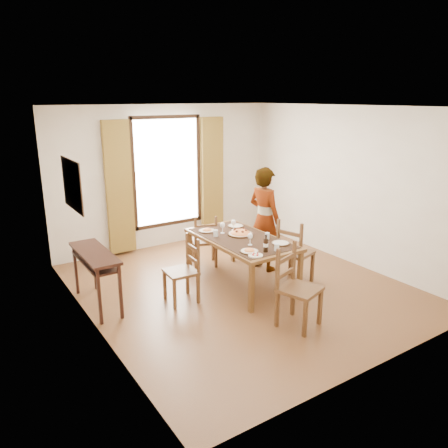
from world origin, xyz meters
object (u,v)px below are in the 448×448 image
console_table (95,260)px  pasta_platter (240,232)px  dining_table (241,242)px  man (264,219)px

console_table → pasta_platter: (2.18, -0.36, 0.12)m
dining_table → pasta_platter: size_ratio=4.60×
man → pasta_platter: (-0.62, -0.19, -0.07)m
man → pasta_platter: bearing=97.9°
console_table → dining_table: bearing=-13.0°
console_table → dining_table: (2.11, -0.49, 0.01)m
man → dining_table: bearing=105.6°
pasta_platter → man: bearing=16.7°
console_table → pasta_platter: size_ratio=3.00×
dining_table → man: (0.69, 0.31, 0.18)m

